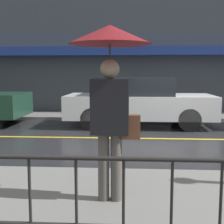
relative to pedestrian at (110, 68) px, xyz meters
name	(u,v)px	position (x,y,z in m)	size (l,w,h in m)	color
ground_plane	(184,139)	(1.66, 4.34, -1.79)	(80.00, 80.00, 0.00)	#262628
sidewalk_far	(168,116)	(1.66, 8.21, -1.74)	(28.00, 1.74, 0.11)	slate
lane_marking	(184,139)	(1.66, 4.34, -1.79)	(25.20, 0.12, 0.01)	gold
building_storefront	(167,30)	(1.66, 9.21, 1.65)	(28.00, 0.85, 6.97)	#383D42
pedestrian	(110,68)	(0.00, 0.00, 0.00)	(1.01, 1.01, 2.19)	#4C4742
car_white	(138,101)	(0.47, 6.30, -0.99)	(4.71, 1.95, 1.58)	silver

